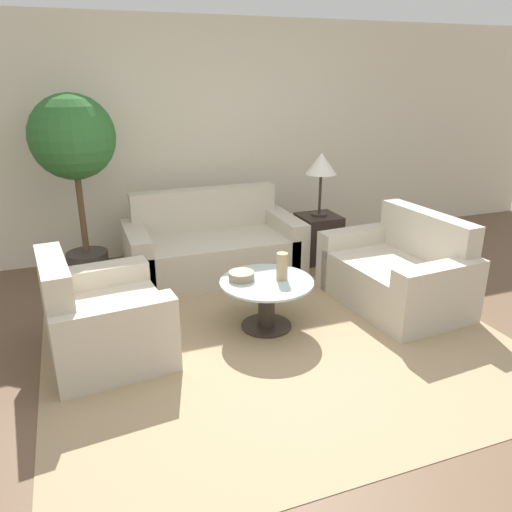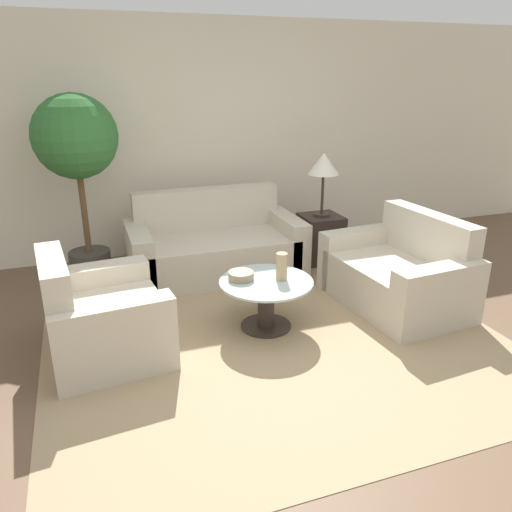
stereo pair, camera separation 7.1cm
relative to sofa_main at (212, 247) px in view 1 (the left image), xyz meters
The scene contains 12 objects.
ground_plane 2.11m from the sofa_main, 89.54° to the right, with size 14.00×14.00×0.00m, color brown.
wall_back 1.33m from the sofa_main, 88.86° to the left, with size 10.00×0.06×2.60m.
rug 1.40m from the sofa_main, 86.66° to the right, with size 3.54×3.57×0.01m.
sofa_main is the anchor object (origin of this frame).
armchair 1.84m from the sofa_main, 133.03° to the right, with size 0.92×1.05×0.82m.
loveseat 1.94m from the sofa_main, 43.40° to the right, with size 0.96×1.36×0.83m.
coffee_table 1.37m from the sofa_main, 86.66° to the right, with size 0.77×0.77×0.42m.
side_table 1.22m from the sofa_main, ahead, with size 0.43×0.43×0.53m.
table_lamp 1.46m from the sofa_main, ahead, with size 0.34×0.34×0.69m.
potted_plant 1.66m from the sofa_main, behind, with size 0.80×0.80×1.85m.
vase 1.42m from the sofa_main, 81.51° to the right, with size 0.09×0.09×0.23m.
bowl 1.29m from the sofa_main, 94.70° to the right, with size 0.21×0.21×0.07m.
Camera 1 is at (-1.33, -2.75, 2.02)m, focal length 35.00 mm.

